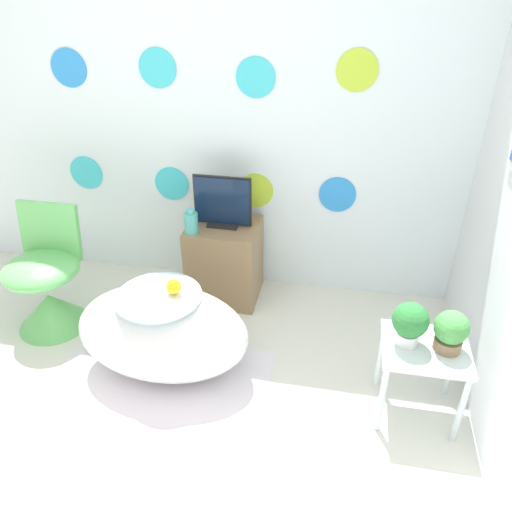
{
  "coord_description": "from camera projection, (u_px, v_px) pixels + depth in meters",
  "views": [
    {
      "loc": [
        0.92,
        -1.27,
        2.12
      ],
      "look_at": [
        0.5,
        0.88,
        0.8
      ],
      "focal_mm": 35.0,
      "sensor_mm": 36.0,
      "label": 1
    }
  ],
  "objects": [
    {
      "name": "rubber_duck",
      "position": [
        173.0,
        286.0,
        2.68
      ],
      "size": [
        0.08,
        0.09,
        0.1
      ],
      "color": "yellow",
      "rests_on": "bathtub"
    },
    {
      "name": "rug",
      "position": [
        157.0,
        387.0,
        2.85
      ],
      "size": [
        1.25,
        0.84,
        0.01
      ],
      "color": "silver",
      "rests_on": "ground_plane"
    },
    {
      "name": "tv_cabinet",
      "position": [
        225.0,
        261.0,
        3.49
      ],
      "size": [
        0.47,
        0.41,
        0.57
      ],
      "color": "#8E704C",
      "rests_on": "ground_plane"
    },
    {
      "name": "wall_back_dotted",
      "position": [
        208.0,
        104.0,
        3.2
      ],
      "size": [
        4.4,
        0.05,
        2.6
      ],
      "color": "white",
      "rests_on": "ground_plane"
    },
    {
      "name": "tv",
      "position": [
        223.0,
        204.0,
        3.26
      ],
      "size": [
        0.39,
        0.12,
        0.35
      ],
      "color": "black",
      "rests_on": "tv_cabinet"
    },
    {
      "name": "chair",
      "position": [
        47.0,
        289.0,
        3.21
      ],
      "size": [
        0.47,
        0.47,
        0.8
      ],
      "color": "#66C166",
      "rests_on": "ground_plane"
    },
    {
      "name": "ground_plane",
      "position": [
        114.0,
        488.0,
        2.31
      ],
      "size": [
        12.0,
        12.0,
        0.0
      ],
      "primitive_type": "plane",
      "color": "silver"
    },
    {
      "name": "vase",
      "position": [
        191.0,
        222.0,
        3.21
      ],
      "size": [
        0.09,
        0.09,
        0.17
      ],
      "color": "#51B2AD",
      "rests_on": "tv_cabinet"
    },
    {
      "name": "side_table",
      "position": [
        423.0,
        359.0,
        2.52
      ],
      "size": [
        0.43,
        0.37,
        0.45
      ],
      "color": "silver",
      "rests_on": "ground_plane"
    },
    {
      "name": "potted_plant_left",
      "position": [
        410.0,
        323.0,
        2.43
      ],
      "size": [
        0.18,
        0.18,
        0.24
      ],
      "color": "white",
      "rests_on": "side_table"
    },
    {
      "name": "potted_plant_right",
      "position": [
        451.0,
        331.0,
        2.41
      ],
      "size": [
        0.17,
        0.17,
        0.22
      ],
      "color": "#8C6B4C",
      "rests_on": "side_table"
    },
    {
      "name": "bathtub",
      "position": [
        163.0,
        332.0,
        2.85
      ],
      "size": [
        1.0,
        0.58,
        0.55
      ],
      "color": "white",
      "rests_on": "ground_plane"
    }
  ]
}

